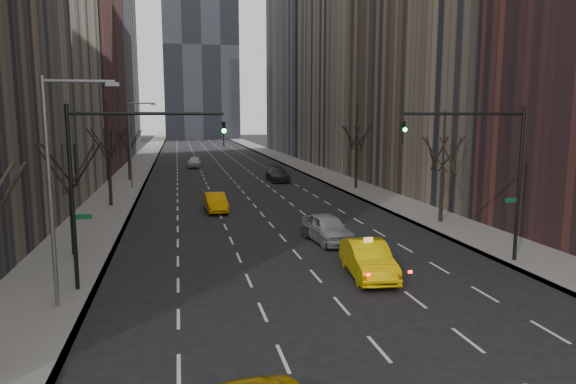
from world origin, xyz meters
TOP-DOWN VIEW (x-y plane):
  - sidewalk_left at (-12.25, 70.00)m, footprint 4.50×320.00m
  - sidewalk_right at (12.25, 70.00)m, footprint 4.50×320.00m
  - bld_left_far at (-21.50, 66.00)m, footprint 14.00×28.00m
  - bld_right_deep at (21.50, 95.00)m, footprint 14.00×30.00m
  - tree_lw_b at (-12.00, 18.00)m, footprint 3.36×3.50m
  - tree_lw_c at (-12.00, 34.00)m, footprint 3.36×3.50m
  - tree_lw_d at (-12.00, 52.00)m, footprint 3.36×3.50m
  - tree_rw_b at (12.00, 22.00)m, footprint 3.36×3.50m
  - tree_rw_c at (12.00, 40.00)m, footprint 3.36×3.50m
  - traffic_mast_left at (-9.11, 12.00)m, footprint 6.69×0.39m
  - traffic_mast_right at (9.11, 12.00)m, footprint 6.69×0.39m
  - streetlight_near at (-10.84, 10.00)m, footprint 2.83×0.22m
  - streetlight_far at (-10.84, 45.00)m, footprint 2.83×0.22m
  - taxi_sedan at (2.45, 11.48)m, footprint 2.29×5.27m
  - silver_sedan_ahead at (2.47, 18.46)m, footprint 2.56×5.21m
  - far_taxi at (-3.49, 30.05)m, footprint 1.84×4.62m
  - far_suv_grey at (5.13, 48.07)m, footprint 2.24×5.51m
  - far_car_white at (-3.97, 66.47)m, footprint 2.24×4.96m

SIDE VIEW (x-z plane):
  - sidewalk_left at x=-12.25m, z-range 0.00..0.15m
  - sidewalk_right at x=12.25m, z-range 0.00..0.15m
  - far_taxi at x=-3.49m, z-range 0.00..1.49m
  - far_suv_grey at x=5.13m, z-range 0.00..1.60m
  - far_car_white at x=-3.97m, z-range 0.00..1.65m
  - taxi_sedan at x=2.45m, z-range 0.00..1.69m
  - silver_sedan_ahead at x=2.47m, z-range 0.00..1.71m
  - tree_lw_d at x=-12.00m, z-range -0.12..7.24m
  - tree_lw_b at x=-12.00m, z-range -0.19..7.63m
  - tree_rw_b at x=12.00m, z-range -0.19..7.63m
  - tree_lw_c at x=-12.00m, z-range -0.33..8.41m
  - tree_rw_c at x=12.00m, z-range -0.33..8.41m
  - traffic_mast_left at x=-9.11m, z-range 1.49..9.49m
  - traffic_mast_right at x=9.11m, z-range 1.49..9.49m
  - streetlight_near at x=-10.84m, z-range 1.12..10.12m
  - streetlight_far at x=-10.84m, z-range 1.12..10.12m
  - bld_left_far at x=-21.50m, z-range 0.00..44.00m
  - bld_right_deep at x=21.50m, z-range 0.00..58.00m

